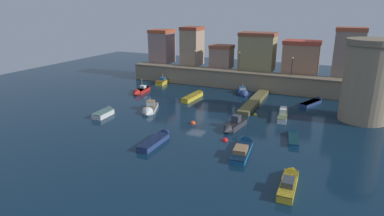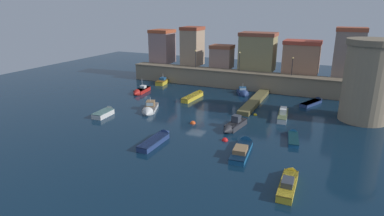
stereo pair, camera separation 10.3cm
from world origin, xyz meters
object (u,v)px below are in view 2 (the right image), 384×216
Objects in this scene: moored_boat_6 at (195,96)px; moored_boat_10 at (243,148)px; quay_lamp_0 at (196,56)px; moored_boat_5 at (106,112)px; quay_lamp_2 at (292,63)px; quay_lamp_1 at (239,59)px; moored_boat_4 at (283,113)px; mooring_buoy_0 at (225,141)px; fortress_tower at (368,81)px; moored_boat_1 at (293,136)px; moored_boat_3 at (164,81)px; moored_boat_7 at (149,109)px; moored_boat_2 at (158,139)px; moored_boat_9 at (234,125)px; moored_boat_12 at (140,91)px; moored_boat_8 at (243,93)px; moored_boat_0 at (289,181)px; moored_boat_11 at (314,102)px; mooring_buoy_1 at (193,124)px; mooring_buoy_2 at (255,115)px.

moored_boat_6 is 1.04× the size of moored_boat_10.
moored_boat_5 is at bearing -98.94° from quay_lamp_0.
quay_lamp_2 is at bearing -7.28° from moored_boat_10.
moored_boat_4 is at bearing -52.20° from quay_lamp_1.
fortress_tower is at bearing 44.46° from mooring_buoy_0.
moored_boat_3 reaches higher than moored_boat_1.
mooring_buoy_0 is (-15.66, -15.37, -5.89)m from fortress_tower.
moored_boat_1 is 0.80× the size of moored_boat_4.
moored_boat_7 is (-22.06, 1.73, 0.16)m from moored_boat_1.
moored_boat_9 is (7.14, 7.90, 0.17)m from moored_boat_2.
quay_lamp_0 reaches higher than moored_boat_1.
moored_boat_12 is (-21.90, 10.86, -0.11)m from moored_boat_9.
moored_boat_8 reaches higher than moored_boat_4.
quay_lamp_0 is 0.64× the size of moored_boat_9.
quay_lamp_1 reaches higher than moored_boat_4.
moored_boat_9 is (14.28, -1.73, 0.11)m from moored_boat_7.
moored_boat_3 is 1.01× the size of moored_boat_12.
quay_lamp_2 is at bearing 117.21° from moored_boat_7.
quay_lamp_0 reaches higher than moored_boat_8.
quay_lamp_0 is 9.48m from quay_lamp_1.
fortress_tower is 16.42m from quay_lamp_2.
moored_boat_8 is (-8.91, 9.87, -0.21)m from moored_boat_4.
moored_boat_3 is 0.97× the size of moored_boat_9.
moored_boat_4 is at bearing -37.68° from moored_boat_2.
moored_boat_0 is at bearing -81.76° from quay_lamp_2.
moored_boat_5 is at bearing -159.13° from fortress_tower.
moored_boat_11 is at bearing 102.38° from moored_boat_7.
moored_boat_5 is at bearing -171.40° from mooring_buoy_1.
moored_boat_10 is (14.18, -18.30, -0.01)m from moored_boat_6.
mooring_buoy_2 is (20.74, 9.38, -0.42)m from moored_boat_5.
moored_boat_8 is at bearing -41.07° from moored_boat_5.
quay_lamp_2 is at bearing 97.07° from moored_boat_8.
moored_boat_9 reaches higher than mooring_buoy_2.
moored_boat_7 reaches higher than moored_boat_11.
moored_boat_12 reaches higher than moored_boat_1.
quay_lamp_0 is at bearing 34.42° from moored_boat_0.
fortress_tower is 2.04× the size of moored_boat_9.
mooring_buoy_0 is (19.73, -1.88, -0.42)m from moored_boat_5.
fortress_tower is at bearing -50.11° from moored_boat_2.
mooring_buoy_2 is at bearing 0.27° from moored_boat_8.
quay_lamp_2 is 0.61× the size of moored_boat_1.
moored_boat_2 is at bearing 32.09° from moored_boat_12.
mooring_buoy_0 is at bearing -145.62° from moored_boat_3.
moored_boat_0 is at bearing -103.06° from moored_boat_2.
moored_boat_6 is 13.43m from mooring_buoy_1.
mooring_buoy_1 is at bearing 51.22° from moored_boat_0.
mooring_buoy_0 is (14.50, -5.94, -0.43)m from moored_boat_7.
fortress_tower is 38.18m from moored_boat_12.
moored_boat_12 reaches higher than moored_boat_7.
moored_boat_8 reaches higher than moored_boat_5.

